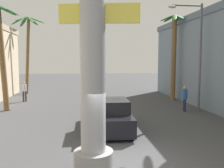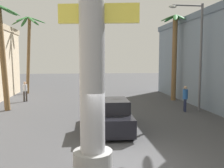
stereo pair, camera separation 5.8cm
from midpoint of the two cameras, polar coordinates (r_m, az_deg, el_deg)
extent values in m
plane|color=#424244|center=(18.17, -2.39, -5.51)|extent=(94.00, 94.00, 0.00)
cylinder|color=#9E9EA3|center=(7.43, -4.37, 8.69)|extent=(0.76, 0.76, 7.77)
cylinder|color=gray|center=(8.05, -4.18, -17.32)|extent=(1.21, 1.21, 0.70)
cube|color=#F2E04C|center=(7.55, -2.85, 15.77)|extent=(2.36, 0.59, 0.56)
cylinder|color=#59595E|center=(17.86, 19.70, 5.56)|extent=(0.16, 0.16, 7.17)
cylinder|color=#59595E|center=(17.78, 16.99, 16.80)|extent=(2.05, 0.10, 0.10)
ellipsoid|color=beige|center=(17.39, 13.77, 16.81)|extent=(0.56, 0.28, 0.20)
cylinder|color=black|center=(14.27, -4.92, -7.26)|extent=(0.24, 0.65, 0.64)
cylinder|color=black|center=(14.41, 2.51, -7.12)|extent=(0.24, 0.65, 0.64)
cylinder|color=black|center=(11.12, -4.70, -10.96)|extent=(0.24, 0.65, 0.64)
cylinder|color=black|center=(11.30, 4.89, -10.69)|extent=(0.24, 0.65, 0.64)
cube|color=black|center=(12.68, -0.61, -7.76)|extent=(2.06, 4.69, 0.80)
cube|color=black|center=(12.19, -0.47, -4.93)|extent=(1.84, 1.99, 0.60)
cylinder|color=brown|center=(27.06, -18.48, 6.05)|extent=(0.76, 0.37, 7.73)
ellipsoid|color=#25732D|center=(27.58, -16.67, 13.79)|extent=(1.76, 0.68, 0.67)
ellipsoid|color=#2B6F2D|center=(28.26, -17.40, 13.51)|extent=(1.11, 1.68, 0.74)
ellipsoid|color=#2D682D|center=(28.35, -19.34, 13.26)|extent=(1.25, 1.51, 0.97)
ellipsoid|color=#325C2D|center=(27.78, -20.39, 13.40)|extent=(1.63, 0.43, 0.97)
ellipsoid|color=#2B782D|center=(26.90, -19.83, 13.84)|extent=(1.14, 1.66, 0.76)
ellipsoid|color=#2F652D|center=(26.73, -17.95, 13.90)|extent=(1.14, 1.63, 0.84)
cylinder|color=brown|center=(18.65, -23.56, 5.11)|extent=(0.82, 0.73, 7.00)
ellipsoid|color=#295C2D|center=(18.44, -22.32, 15.34)|extent=(1.54, 0.59, 0.85)
ellipsoid|color=#21672D|center=(19.28, -22.65, 15.18)|extent=(1.24, 1.50, 0.54)
ellipsoid|color=#2A5F2D|center=(18.04, -23.80, 15.78)|extent=(1.24, 1.49, 0.60)
cylinder|color=brown|center=(22.05, 14.12, 5.61)|extent=(0.42, 0.47, 7.15)
ellipsoid|color=#20672D|center=(22.64, 15.88, 14.27)|extent=(1.27, 0.50, 0.58)
ellipsoid|color=#2E6A2D|center=(22.96, 14.83, 14.26)|extent=(1.04, 1.23, 0.48)
ellipsoid|color=#21702D|center=(22.76, 13.12, 14.34)|extent=(0.92, 1.27, 0.53)
ellipsoid|color=#325F2D|center=(22.24, 12.72, 14.49)|extent=(1.27, 0.59, 0.61)
ellipsoid|color=#2A6B2D|center=(21.70, 14.35, 14.56)|extent=(0.79, 1.22, 0.74)
ellipsoid|color=#20612D|center=(21.86, 15.54, 14.53)|extent=(0.74, 1.26, 0.66)
cylinder|color=#1E233F|center=(17.50, 16.50, -4.73)|extent=(0.14, 0.14, 0.86)
cylinder|color=#1E233F|center=(17.69, 16.34, -4.61)|extent=(0.14, 0.14, 0.86)
cylinder|color=#2659A5|center=(17.48, 16.49, -2.24)|extent=(0.39, 0.39, 0.65)
sphere|color=tan|center=(17.43, 16.52, -0.82)|extent=(0.22, 0.22, 0.22)
cylinder|color=#3F3833|center=(22.15, -18.88, -2.67)|extent=(0.14, 0.14, 0.87)
cylinder|color=#3F3833|center=(22.11, -19.39, -2.70)|extent=(0.14, 0.14, 0.87)
cylinder|color=silver|center=(22.04, -19.19, -0.82)|extent=(0.45, 0.45, 0.58)
sphere|color=tan|center=(22.00, -19.23, 0.21)|extent=(0.22, 0.22, 0.22)
camera|label=1|loc=(0.03, -89.86, 0.01)|focal=40.00mm
camera|label=2|loc=(0.03, 90.14, -0.01)|focal=40.00mm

